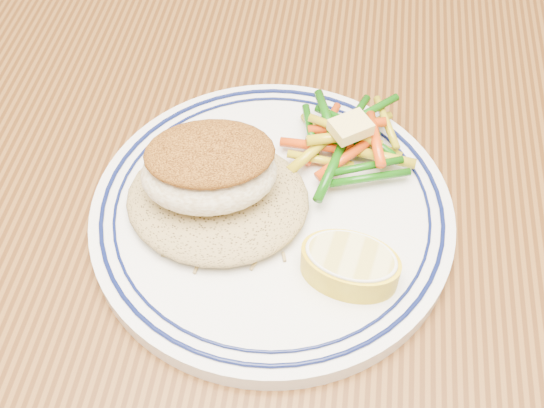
{
  "coord_description": "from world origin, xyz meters",
  "views": [
    {
      "loc": [
        -0.01,
        -0.3,
        1.15
      ],
      "look_at": [
        -0.05,
        -0.01,
        0.77
      ],
      "focal_mm": 45.0,
      "sensor_mm": 36.0,
      "label": 1
    }
  ],
  "objects_px": {
    "plate": "(272,213)",
    "rice_pilaf": "(217,196)",
    "lemon_wedge": "(350,264)",
    "fish_fillet": "(209,168)",
    "dining_table": "(331,289)",
    "vegetable_pile": "(346,141)"
  },
  "relations": [
    {
      "from": "plate",
      "to": "rice_pilaf",
      "type": "relative_size",
      "value": 2.01
    },
    {
      "from": "rice_pilaf",
      "to": "plate",
      "type": "bearing_deg",
      "value": 6.32
    },
    {
      "from": "plate",
      "to": "lemon_wedge",
      "type": "height_order",
      "value": "lemon_wedge"
    },
    {
      "from": "plate",
      "to": "dining_table",
      "type": "bearing_deg",
      "value": 8.91
    },
    {
      "from": "plate",
      "to": "vegetable_pile",
      "type": "relative_size",
      "value": 2.38
    },
    {
      "from": "dining_table",
      "to": "fish_fillet",
      "type": "xyz_separation_m",
      "value": [
        -0.09,
        -0.01,
        0.15
      ]
    },
    {
      "from": "dining_table",
      "to": "lemon_wedge",
      "type": "distance_m",
      "value": 0.14
    },
    {
      "from": "lemon_wedge",
      "to": "fish_fillet",
      "type": "bearing_deg",
      "value": 155.55
    },
    {
      "from": "dining_table",
      "to": "lemon_wedge",
      "type": "height_order",
      "value": "lemon_wedge"
    },
    {
      "from": "plate",
      "to": "rice_pilaf",
      "type": "distance_m",
      "value": 0.04
    },
    {
      "from": "dining_table",
      "to": "lemon_wedge",
      "type": "relative_size",
      "value": 21.23
    },
    {
      "from": "rice_pilaf",
      "to": "lemon_wedge",
      "type": "bearing_deg",
      "value": -24.99
    },
    {
      "from": "dining_table",
      "to": "fish_fillet",
      "type": "distance_m",
      "value": 0.18
    },
    {
      "from": "dining_table",
      "to": "plate",
      "type": "relative_size",
      "value": 5.87
    },
    {
      "from": "dining_table",
      "to": "vegetable_pile",
      "type": "height_order",
      "value": "vegetable_pile"
    },
    {
      "from": "plate",
      "to": "fish_fillet",
      "type": "height_order",
      "value": "fish_fillet"
    },
    {
      "from": "dining_table",
      "to": "fish_fillet",
      "type": "height_order",
      "value": "fish_fillet"
    },
    {
      "from": "rice_pilaf",
      "to": "lemon_wedge",
      "type": "relative_size",
      "value": 1.8
    },
    {
      "from": "dining_table",
      "to": "fish_fillet",
      "type": "bearing_deg",
      "value": -172.89
    },
    {
      "from": "vegetable_pile",
      "to": "rice_pilaf",
      "type": "bearing_deg",
      "value": -143.17
    },
    {
      "from": "plate",
      "to": "rice_pilaf",
      "type": "bearing_deg",
      "value": -173.68
    },
    {
      "from": "plate",
      "to": "lemon_wedge",
      "type": "distance_m",
      "value": 0.08
    }
  ]
}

